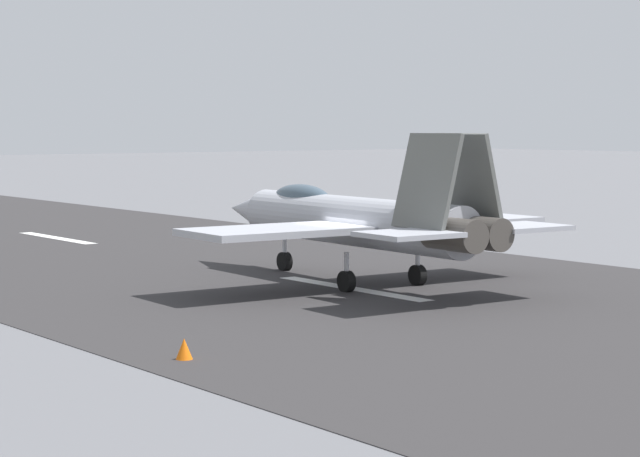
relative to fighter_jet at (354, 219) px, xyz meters
The scene contains 4 objects.
ground_plane 2.67m from the fighter_jet, 122.98° to the left, with size 400.00×400.00×0.00m, color slate.
runway_strip 2.66m from the fighter_jet, 123.69° to the left, with size 240.00×26.00×0.02m.
fighter_jet is the anchor object (origin of this frame).
marker_cone_near 15.51m from the fighter_jet, 125.18° to the left, with size 0.44×0.44×0.55m, color orange.
Camera 1 is at (-33.85, 26.78, 5.81)m, focal length 67.71 mm.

